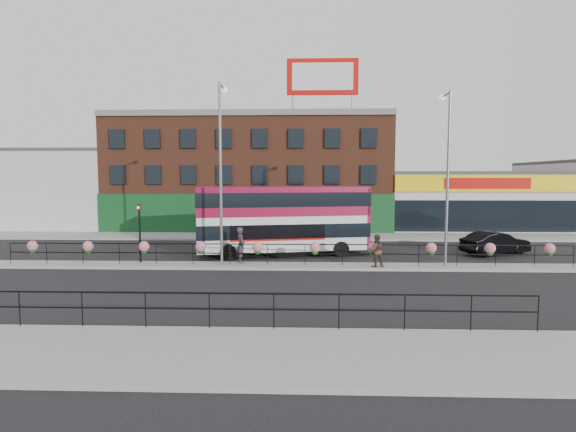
{
  "coord_description": "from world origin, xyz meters",
  "views": [
    {
      "loc": [
        0.89,
        -23.58,
        4.82
      ],
      "look_at": [
        0.0,
        3.0,
        2.5
      ],
      "focal_mm": 28.0,
      "sensor_mm": 36.0,
      "label": 1
    }
  ],
  "objects_px": {
    "car": "(495,243)",
    "lamp_column_east": "(447,163)",
    "double_decker_bus": "(284,213)",
    "pedestrian_b": "(376,251)",
    "lamp_column_west": "(221,158)",
    "pedestrian_a": "(241,245)"
  },
  "relations": [
    {
      "from": "car",
      "to": "lamp_column_east",
      "type": "relative_size",
      "value": 0.51
    },
    {
      "from": "double_decker_bus",
      "to": "pedestrian_b",
      "type": "height_order",
      "value": "double_decker_bus"
    },
    {
      "from": "pedestrian_b",
      "to": "lamp_column_west",
      "type": "relative_size",
      "value": 0.18
    },
    {
      "from": "lamp_column_west",
      "to": "lamp_column_east",
      "type": "relative_size",
      "value": 1.06
    },
    {
      "from": "double_decker_bus",
      "to": "lamp_column_east",
      "type": "bearing_deg",
      "value": -22.78
    },
    {
      "from": "lamp_column_west",
      "to": "pedestrian_a",
      "type": "bearing_deg",
      "value": 18.42
    },
    {
      "from": "double_decker_bus",
      "to": "pedestrian_a",
      "type": "distance_m",
      "value": 4.27
    },
    {
      "from": "double_decker_bus",
      "to": "car",
      "type": "xyz_separation_m",
      "value": [
        13.16,
        0.71,
        -1.88
      ]
    },
    {
      "from": "double_decker_bus",
      "to": "pedestrian_a",
      "type": "xyz_separation_m",
      "value": [
        -2.18,
        -3.36,
        -1.47
      ]
    },
    {
      "from": "double_decker_bus",
      "to": "pedestrian_a",
      "type": "relative_size",
      "value": 5.49
    },
    {
      "from": "pedestrian_b",
      "to": "lamp_column_west",
      "type": "distance_m",
      "value": 9.47
    },
    {
      "from": "double_decker_bus",
      "to": "lamp_column_east",
      "type": "relative_size",
      "value": 1.18
    },
    {
      "from": "double_decker_bus",
      "to": "car",
      "type": "relative_size",
      "value": 2.33
    },
    {
      "from": "lamp_column_west",
      "to": "double_decker_bus",
      "type": "bearing_deg",
      "value": 49.62
    },
    {
      "from": "pedestrian_a",
      "to": "lamp_column_east",
      "type": "height_order",
      "value": "lamp_column_east"
    },
    {
      "from": "pedestrian_b",
      "to": "lamp_column_west",
      "type": "bearing_deg",
      "value": -13.61
    },
    {
      "from": "pedestrian_a",
      "to": "pedestrian_b",
      "type": "xyz_separation_m",
      "value": [
        7.19,
        -0.8,
        -0.13
      ]
    },
    {
      "from": "double_decker_bus",
      "to": "lamp_column_west",
      "type": "xyz_separation_m",
      "value": [
        -3.13,
        -3.68,
        3.23
      ]
    },
    {
      "from": "pedestrian_b",
      "to": "lamp_column_east",
      "type": "distance_m",
      "value": 5.84
    },
    {
      "from": "double_decker_bus",
      "to": "lamp_column_east",
      "type": "distance_m",
      "value": 9.84
    },
    {
      "from": "pedestrian_a",
      "to": "lamp_column_west",
      "type": "relative_size",
      "value": 0.2
    },
    {
      "from": "pedestrian_a",
      "to": "lamp_column_east",
      "type": "xyz_separation_m",
      "value": [
        10.84,
        -0.28,
        4.4
      ]
    }
  ]
}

